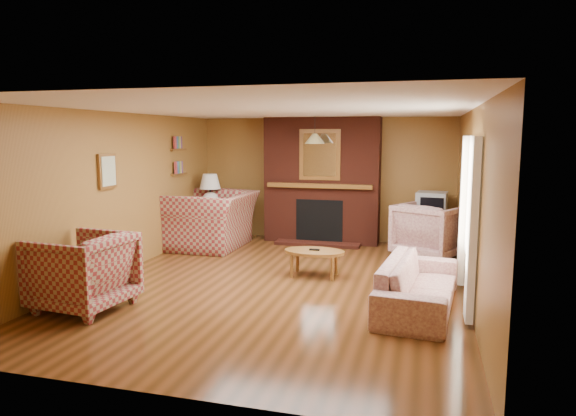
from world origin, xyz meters
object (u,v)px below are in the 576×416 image
(tv_stand, at_px, (430,234))
(floral_sofa, at_px, (419,284))
(crt_tv, at_px, (432,205))
(floral_armchair, at_px, (430,231))
(fireplace, at_px, (322,181))
(plaid_loveseat, at_px, (213,220))
(coffee_table, at_px, (314,254))
(plaid_armchair, at_px, (83,272))
(table_lamp, at_px, (210,189))
(side_table, at_px, (211,225))

(tv_stand, bearing_deg, floral_sofa, -87.05)
(floral_sofa, height_order, crt_tv, crt_tv)
(floral_sofa, relative_size, crt_tv, 3.52)
(floral_armchair, bearing_deg, tv_stand, -62.31)
(fireplace, relative_size, plaid_loveseat, 1.53)
(fireplace, xyz_separation_m, plaid_loveseat, (-1.85, -1.01, -0.67))
(fireplace, distance_m, plaid_loveseat, 2.21)
(coffee_table, xyz_separation_m, crt_tv, (1.65, 2.30, 0.47))
(floral_armchair, relative_size, tv_stand, 1.79)
(floral_armchair, xyz_separation_m, tv_stand, (0.01, 0.67, -0.18))
(plaid_loveseat, relative_size, floral_armchair, 1.53)
(plaid_armchair, distance_m, table_lamp, 4.13)
(plaid_loveseat, xyz_separation_m, crt_tv, (3.90, 0.82, 0.30))
(coffee_table, xyz_separation_m, table_lamp, (-2.50, 1.96, 0.68))
(coffee_table, bearing_deg, floral_sofa, -34.71)
(floral_sofa, distance_m, tv_stand, 3.35)
(plaid_armchair, relative_size, floral_sofa, 0.50)
(floral_armchair, bearing_deg, plaid_armchair, 72.16)
(plaid_armchair, distance_m, tv_stand, 5.97)
(coffee_table, height_order, tv_stand, tv_stand)
(table_lamp, distance_m, tv_stand, 4.23)
(plaid_armchair, height_order, side_table, plaid_armchair)
(plaid_loveseat, bearing_deg, coffee_table, 56.54)
(floral_armchair, bearing_deg, side_table, 24.40)
(tv_stand, relative_size, crt_tv, 1.00)
(floral_armchair, bearing_deg, crt_tv, -62.32)
(plaid_armchair, height_order, table_lamp, table_lamp)
(side_table, relative_size, table_lamp, 0.95)
(crt_tv, bearing_deg, plaid_armchair, -132.09)
(floral_armchair, xyz_separation_m, side_table, (-4.14, 0.32, -0.14))
(floral_armchair, bearing_deg, fireplace, 6.07)
(table_lamp, relative_size, tv_stand, 1.18)
(coffee_table, bearing_deg, plaid_armchair, -137.86)
(plaid_loveseat, xyz_separation_m, plaid_armchair, (-0.10, -3.61, -0.05))
(plaid_loveseat, relative_size, tv_stand, 2.73)
(coffee_table, height_order, table_lamp, table_lamp)
(fireplace, relative_size, tv_stand, 4.18)
(floral_sofa, bearing_deg, floral_armchair, 3.07)
(side_table, distance_m, tv_stand, 4.16)
(floral_sofa, xyz_separation_m, tv_stand, (0.15, 3.35, -0.01))
(fireplace, relative_size, side_table, 3.73)
(side_table, distance_m, table_lamp, 0.70)
(plaid_armchair, bearing_deg, floral_sofa, 111.52)
(fireplace, xyz_separation_m, side_table, (-2.10, -0.53, -0.86))
(plaid_loveseat, xyz_separation_m, coffee_table, (2.25, -1.49, -0.17))
(coffee_table, bearing_deg, tv_stand, 54.42)
(coffee_table, relative_size, tv_stand, 1.55)
(coffee_table, bearing_deg, side_table, 141.87)
(plaid_armchair, bearing_deg, fireplace, 162.92)
(floral_sofa, distance_m, floral_armchair, 2.69)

